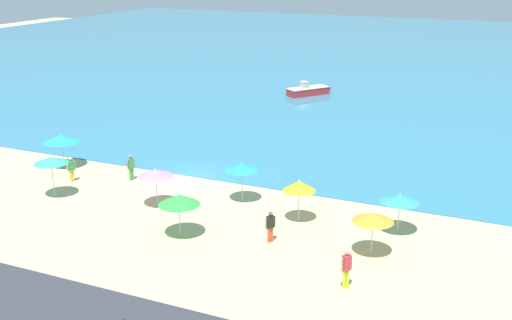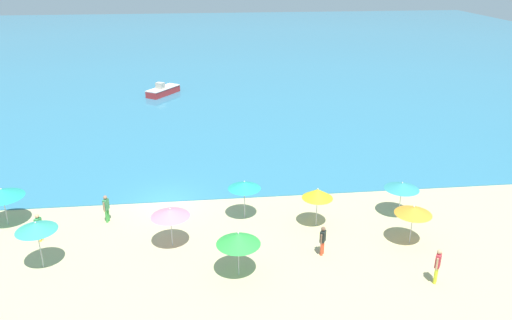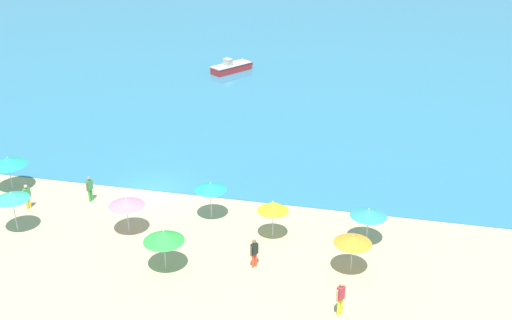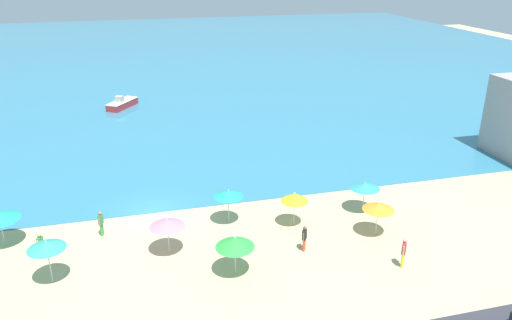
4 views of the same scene
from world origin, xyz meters
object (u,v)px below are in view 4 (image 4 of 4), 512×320
bather_1 (101,222)px  skiff_nearshore (122,104)px  beach_umbrella_7 (46,245)px  beach_umbrella_1 (228,194)px  beach_umbrella_9 (365,186)px  bather_3 (304,237)px  beach_umbrella_0 (378,207)px  beach_umbrella_6 (295,197)px  beach_umbrella_5 (235,242)px  beach_umbrella_4 (167,223)px  bather_0 (404,251)px  bather_2 (41,244)px

bather_1 → skiff_nearshore: bearing=86.9°
beach_umbrella_7 → skiff_nearshore: bearing=83.0°
beach_umbrella_1 → beach_umbrella_9: 9.06m
beach_umbrella_9 → bather_3: (-5.47, -3.60, -0.97)m
beach_umbrella_0 → beach_umbrella_6: beach_umbrella_6 is taller
beach_umbrella_5 → beach_umbrella_0: bearing=11.2°
beach_umbrella_4 → beach_umbrella_6: beach_umbrella_6 is taller
beach_umbrella_1 → skiff_nearshore: size_ratio=0.53×
beach_umbrella_7 → bather_0: bearing=-10.3°
bather_0 → skiff_nearshore: size_ratio=0.40×
beach_umbrella_0 → beach_umbrella_6: 5.11m
beach_umbrella_7 → bather_2: 3.00m
beach_umbrella_5 → beach_umbrella_9: bearing=26.3°
beach_umbrella_4 → bather_2: (-7.01, 1.32, -1.07)m
beach_umbrella_0 → beach_umbrella_4: bearing=174.8°
beach_umbrella_6 → skiff_nearshore: size_ratio=0.52×
beach_umbrella_1 → bather_2: 11.19m
beach_umbrella_4 → beach_umbrella_5: bearing=-42.2°
bather_0 → bather_3: size_ratio=1.10×
bather_3 → beach_umbrella_0: bearing=6.7°
beach_umbrella_0 → skiff_nearshore: beach_umbrella_0 is taller
beach_umbrella_4 → skiff_nearshore: beach_umbrella_4 is taller
beach_umbrella_0 → beach_umbrella_9: size_ratio=1.04×
beach_umbrella_4 → bather_0: bearing=-20.5°
beach_umbrella_7 → skiff_nearshore: (3.96, 32.39, -1.76)m
beach_umbrella_5 → bather_1: beach_umbrella_5 is taller
bather_3 → beach_umbrella_7: bearing=178.1°
beach_umbrella_9 → bather_1: size_ratio=1.28×
beach_umbrella_9 → bather_1: beach_umbrella_9 is taller
beach_umbrella_0 → bather_2: 19.67m
beach_umbrella_1 → beach_umbrella_4: (-4.05, -2.60, -0.12)m
bather_1 → bather_3: 12.33m
beach_umbrella_1 → beach_umbrella_4: 4.81m
beach_umbrella_0 → beach_umbrella_6: (-4.51, 2.39, 0.06)m
beach_umbrella_9 → skiff_nearshore: 33.05m
beach_umbrella_1 → beach_umbrella_7: size_ratio=0.93×
beach_umbrella_1 → beach_umbrella_7: 10.95m
beach_umbrella_1 → beach_umbrella_5: bearing=-98.1°
beach_umbrella_4 → beach_umbrella_7: beach_umbrella_7 is taller
beach_umbrella_0 → beach_umbrella_6: bearing=152.1°
beach_umbrella_4 → bather_0: beach_umbrella_4 is taller
beach_umbrella_1 → beach_umbrella_6: beach_umbrella_1 is taller
beach_umbrella_0 → beach_umbrella_5: 9.41m
beach_umbrella_0 → bather_1: size_ratio=1.33×
beach_umbrella_7 → skiff_nearshore: size_ratio=0.56×
beach_umbrella_6 → skiff_nearshore: (-10.21, 29.89, -1.50)m
beach_umbrella_6 → beach_umbrella_7: beach_umbrella_7 is taller
beach_umbrella_1 → bather_1: (-7.83, 0.42, -1.15)m
beach_umbrella_4 → skiff_nearshore: 31.27m
beach_umbrella_5 → bather_0: beach_umbrella_5 is taller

